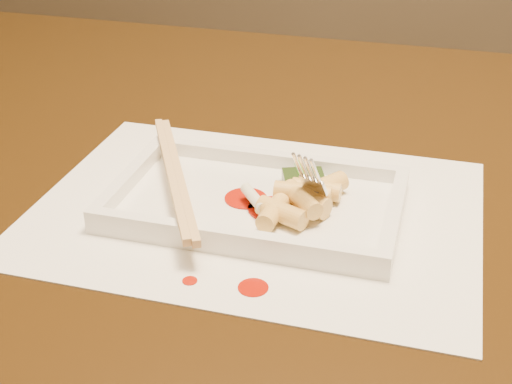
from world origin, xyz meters
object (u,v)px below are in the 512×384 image
(chopstick_a, at_px, (171,173))
(fork, at_px, (340,128))
(placemat, at_px, (256,210))
(plate_base, at_px, (256,205))
(table, at_px, (285,254))

(chopstick_a, distance_m, fork, 0.16)
(placemat, bearing_deg, plate_base, 0.00)
(placemat, relative_size, plate_base, 1.54)
(table, bearing_deg, fork, -46.99)
(chopstick_a, bearing_deg, fork, 6.75)
(plate_base, relative_size, chopstick_a, 1.09)
(chopstick_a, bearing_deg, plate_base, 0.00)
(chopstick_a, height_order, fork, fork)
(plate_base, height_order, chopstick_a, chopstick_a)
(placemat, distance_m, plate_base, 0.00)
(plate_base, bearing_deg, table, 84.09)
(table, bearing_deg, plate_base, -95.91)
(table, relative_size, placemat, 3.50)
(plate_base, bearing_deg, chopstick_a, 180.00)
(placemat, xyz_separation_m, fork, (0.07, 0.02, 0.08))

